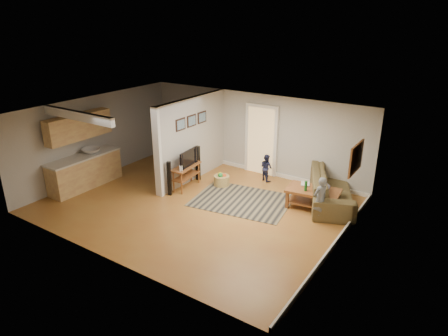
% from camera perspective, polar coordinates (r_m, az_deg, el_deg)
% --- Properties ---
extents(ground, '(7.50, 7.50, 0.00)m').
position_cam_1_polar(ground, '(10.64, -3.92, -5.27)').
color(ground, brown).
rests_on(ground, ground).
extents(room_shell, '(7.54, 6.02, 2.52)m').
position_cam_1_polar(room_shell, '(11.03, -7.18, 3.76)').
color(room_shell, '#A7A4A0').
rests_on(room_shell, ground).
extents(area_rug, '(2.80, 2.23, 0.01)m').
position_cam_1_polar(area_rug, '(10.85, 2.58, -4.65)').
color(area_rug, black).
rests_on(area_rug, ground).
extents(sofa, '(2.00, 2.85, 0.78)m').
position_cam_1_polar(sofa, '(11.22, 14.89, -4.52)').
color(sofa, '#463F23').
rests_on(sofa, ground).
extents(coffee_table, '(1.41, 0.93, 0.79)m').
position_cam_1_polar(coffee_table, '(10.55, 12.73, -3.58)').
color(coffee_table, brown).
rests_on(coffee_table, ground).
extents(tv_console, '(0.51, 1.11, 0.92)m').
position_cam_1_polar(tv_console, '(11.45, -5.40, 0.01)').
color(tv_console, brown).
rests_on(tv_console, ground).
extents(speaker_left, '(0.13, 0.13, 0.99)m').
position_cam_1_polar(speaker_left, '(11.08, -7.83, -1.51)').
color(speaker_left, black).
rests_on(speaker_left, ground).
extents(speaker_right, '(0.11, 0.11, 1.07)m').
position_cam_1_polar(speaker_right, '(12.00, -3.75, 0.70)').
color(speaker_right, black).
rests_on(speaker_right, ground).
extents(toy_basket, '(0.46, 0.46, 0.41)m').
position_cam_1_polar(toy_basket, '(11.73, -0.35, -1.71)').
color(toy_basket, '#9D8644').
rests_on(toy_basket, ground).
extents(child, '(0.42, 0.49, 1.15)m').
position_cam_1_polar(child, '(10.11, 13.26, -7.33)').
color(child, slate).
rests_on(child, ground).
extents(toddler, '(0.49, 0.45, 0.83)m').
position_cam_1_polar(toddler, '(12.19, 5.99, -1.76)').
color(toddler, '#1F2242').
rests_on(toddler, ground).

